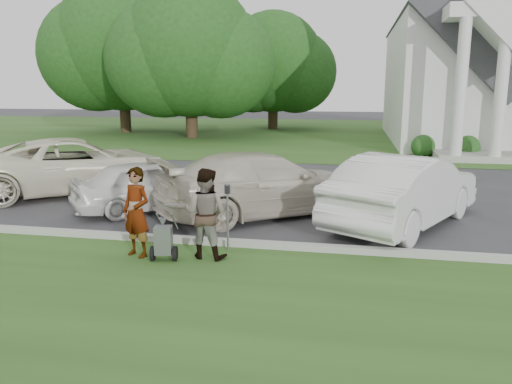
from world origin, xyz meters
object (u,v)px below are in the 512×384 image
(person_right, at_px, (205,214))
(parking_meter_near, at_px, (228,209))
(car_c, at_px, (263,184))
(car_d, at_px, (405,190))
(striping_cart, at_px, (164,241))
(tree_far, at_px, (122,51))
(tree_back, at_px, (273,67))
(church, at_px, (476,39))
(car_a, at_px, (77,165))
(car_b, at_px, (150,185))
(tree_left, at_px, (190,56))
(person_left, at_px, (136,213))

(person_right, bearing_deg, parking_meter_near, -117.63)
(car_c, relative_size, car_d, 1.07)
(striping_cart, xyz_separation_m, person_right, (0.72, 0.32, 0.47))
(tree_far, relative_size, person_right, 6.80)
(tree_back, height_order, parking_meter_near, tree_back)
(church, distance_m, tree_back, 14.77)
(car_d, bearing_deg, church, -76.78)
(car_a, height_order, car_c, car_a)
(tree_far, relative_size, car_b, 2.94)
(tree_left, bearing_deg, tree_back, 63.43)
(tree_back, relative_size, parking_meter_near, 7.09)
(church, relative_size, car_d, 4.73)
(tree_back, bearing_deg, car_c, -81.36)
(car_b, bearing_deg, person_left, 158.83)
(tree_far, xyz_separation_m, tree_back, (10.00, 5.00, -0.97))
(church, distance_m, parking_meter_near, 25.13)
(church, xyz_separation_m, car_d, (-5.54, -20.20, -5.10))
(person_right, bearing_deg, car_d, -134.14)
(car_c, xyz_separation_m, car_d, (3.41, -0.35, 0.04))
(tree_far, bearing_deg, car_c, -57.08)
(person_left, height_order, car_c, person_left)
(car_c, bearing_deg, person_right, 134.10)
(parking_meter_near, bearing_deg, tree_left, 109.96)
(tree_back, bearing_deg, church, -27.85)
(church, distance_m, person_left, 26.32)
(tree_far, distance_m, tree_back, 11.22)
(church, bearing_deg, parking_meter_near, -111.73)
(tree_back, height_order, person_left, tree_back)
(person_left, bearing_deg, car_b, 129.97)
(person_left, distance_m, person_right, 1.31)
(person_right, xyz_separation_m, car_d, (3.89, 3.11, -0.02))
(church, bearing_deg, car_b, -120.91)
(person_left, relative_size, person_right, 1.00)
(person_right, height_order, car_d, person_right)
(car_b, bearing_deg, striping_cart, 165.86)
(person_left, relative_size, car_c, 0.31)
(car_a, bearing_deg, person_left, -177.75)
(tree_far, distance_m, person_right, 29.02)
(person_right, bearing_deg, person_left, 15.16)
(tree_left, distance_m, tree_back, 8.95)
(car_c, bearing_deg, person_left, 115.96)
(tree_far, relative_size, striping_cart, 11.49)
(parking_meter_near, relative_size, car_d, 0.27)
(tree_far, height_order, person_right, tree_far)
(tree_back, bearing_deg, person_left, -85.70)
(tree_back, height_order, car_b, tree_back)
(person_left, relative_size, car_d, 0.34)
(person_left, xyz_separation_m, parking_meter_near, (1.61, 0.63, -0.00))
(tree_left, relative_size, tree_back, 1.11)
(church, relative_size, person_left, 14.05)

